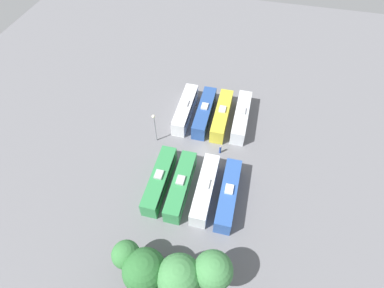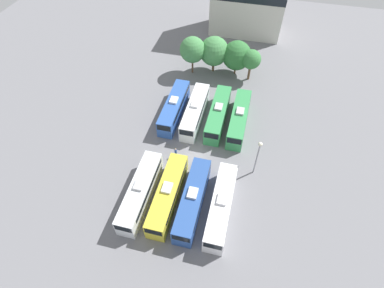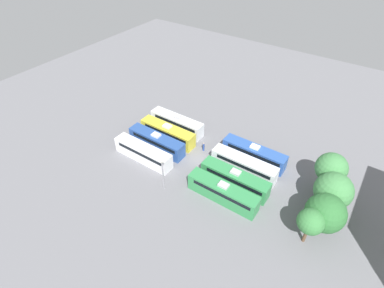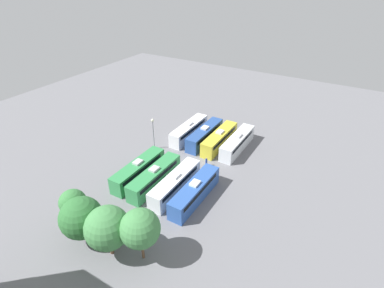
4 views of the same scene
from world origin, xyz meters
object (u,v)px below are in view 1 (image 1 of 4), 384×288
bus_3 (185,109)px  bus_5 (205,189)px  bus_6 (181,185)px  worker_person (220,150)px  tree_3 (126,254)px  bus_7 (160,180)px  tree_0 (213,270)px  tree_2 (144,270)px  light_pole (154,123)px  bus_0 (241,117)px  bus_2 (204,112)px  bus_1 (222,115)px  bus_4 (228,194)px  tree_1 (179,277)px

bus_3 → bus_5: size_ratio=1.00×
bus_6 → worker_person: 10.26m
bus_6 → tree_3: tree_3 is taller
bus_7 → tree_0: (-10.90, 12.50, 3.35)m
worker_person → tree_2: 23.90m
light_pole → tree_3: 22.25m
bus_0 → bus_3: bearing=2.7°
bus_0 → tree_2: (7.98, 31.10, 2.35)m
bus_2 → worker_person: (-4.48, 7.56, -0.81)m
bus_1 → bus_4: (-3.90, 16.48, 0.00)m
bus_4 → bus_5: 3.65m
bus_0 → bus_5: (3.37, 16.83, 0.00)m
tree_0 → tree_2: 8.40m
bus_2 → tree_1: size_ratio=1.63×
bus_3 → tree_0: bearing=110.7°
bus_6 → tree_2: bearing=86.8°
worker_person → tree_0: size_ratio=0.24×
tree_0 → bus_2: bearing=-76.1°
bus_4 → light_pole: light_pole is taller
bus_2 → tree_3: tree_3 is taller
bus_0 → bus_2: (6.97, 0.49, 0.00)m
bus_4 → bus_5: same height
bus_3 → bus_5: bearing=114.3°
bus_3 → tree_1: tree_1 is taller
bus_7 → tree_2: 14.61m
bus_2 → bus_4: 18.00m
bus_6 → tree_1: 14.49m
bus_0 → tree_3: (10.81, 29.92, 2.68)m
bus_6 → worker_person: size_ratio=6.49×
tree_2 → bus_2: bearing=-91.9°
tree_0 → bus_6: bearing=-59.0°
bus_7 → tree_3: 13.26m
bus_1 → bus_2: size_ratio=1.00×
bus_4 → tree_0: size_ratio=1.57×
bus_1 → light_pole: size_ratio=1.79×
bus_1 → tree_1: tree_1 is taller
bus_4 → bus_5: size_ratio=1.00×
bus_0 → bus_7: size_ratio=1.00×
bus_4 → bus_6: 7.48m
bus_2 → light_pole: size_ratio=1.79×
worker_person → light_pole: bearing=-0.5°
bus_2 → light_pole: (7.25, 7.44, 2.87)m
bus_0 → light_pole: 16.54m
bus_3 → light_pole: bearing=64.9°
light_pole → tree_1: size_ratio=0.91×
bus_1 → bus_6: 17.03m
bus_5 → light_pole: light_pole is taller
bus_6 → bus_0: bearing=-112.8°
bus_4 → tree_2: (8.26, 14.13, 2.35)m
tree_3 → tree_1: bearing=172.1°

